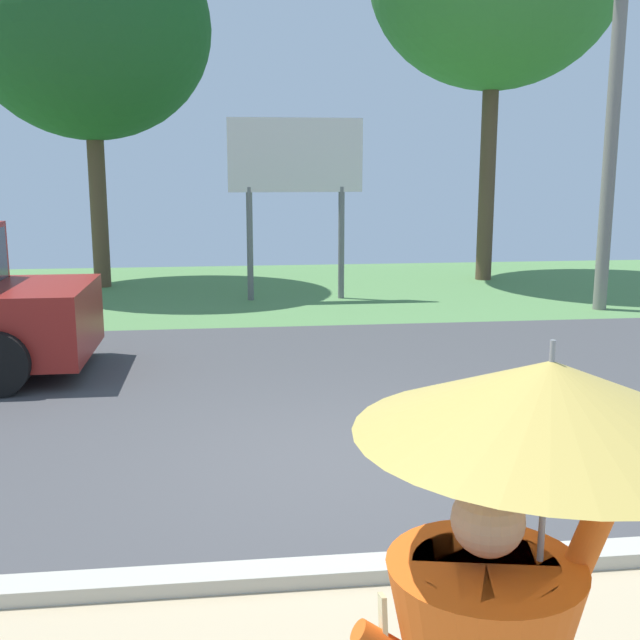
% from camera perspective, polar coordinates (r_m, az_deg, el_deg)
% --- Properties ---
extents(ground_plane, '(40.00, 22.00, 0.20)m').
position_cam_1_polar(ground_plane, '(9.93, -0.40, -4.30)').
color(ground_plane, '#424244').
extents(utility_pole, '(1.80, 0.24, 6.50)m').
position_cam_1_polar(utility_pole, '(15.10, 20.61, 13.63)').
color(utility_pole, gray).
rests_on(utility_pole, ground_plane).
extents(roadside_billboard, '(2.60, 0.12, 3.50)m').
position_cam_1_polar(roadside_billboard, '(15.29, -1.80, 11.01)').
color(roadside_billboard, slate).
rests_on(roadside_billboard, ground_plane).
extents(tree_left_far, '(5.01, 5.01, 7.68)m').
position_cam_1_polar(tree_left_far, '(17.77, -16.54, 19.78)').
color(tree_left_far, brown).
rests_on(tree_left_far, ground_plane).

